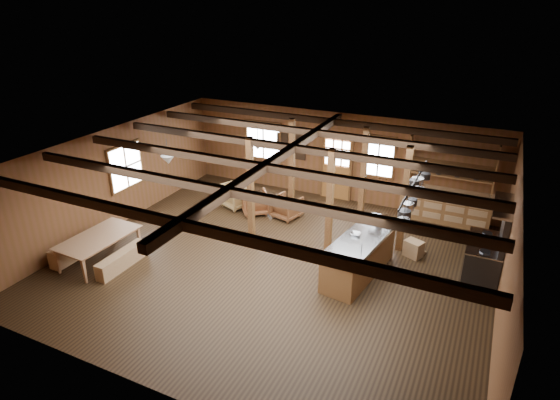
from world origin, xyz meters
name	(u,v)px	position (x,y,z in m)	size (l,w,h in m)	color
room	(275,212)	(0.00, 0.00, 1.40)	(10.04, 9.04, 2.84)	black
ceiling_joists	(278,158)	(0.00, 0.18, 2.68)	(9.80, 8.82, 0.18)	black
timber_posts	(327,185)	(0.52, 2.08, 1.40)	(3.95, 2.35, 2.80)	#412012
back_door	(336,173)	(0.00, 4.45, 0.88)	(1.02, 0.08, 2.15)	brown
window_back_left	(264,141)	(-2.60, 4.46, 1.60)	(1.32, 0.06, 1.32)	white
window_back_right	(379,157)	(1.30, 4.46, 1.60)	(1.02, 0.06, 1.32)	white
window_left	(126,167)	(-4.96, 0.50, 1.60)	(0.14, 1.24, 1.32)	white
notice_boards	(294,144)	(-1.50, 4.46, 1.64)	(1.08, 0.03, 0.90)	beige
back_counter	(445,202)	(3.40, 4.20, 0.60)	(2.55, 0.60, 2.45)	brown
pendant_lamps	(215,152)	(-2.25, 1.00, 2.25)	(1.86, 2.36, 0.66)	#313134
pot_rack	(413,195)	(3.05, 0.28, 2.29)	(0.42, 3.00, 0.44)	#313134
kitchen_island	(359,256)	(1.97, 0.41, 0.48)	(1.23, 2.60, 1.20)	brown
step_stool	(414,249)	(3.00, 1.80, 0.21)	(0.48, 0.34, 0.43)	#926942
commercial_range	(486,254)	(4.65, 1.57, 0.62)	(0.79, 1.52, 1.88)	#313134
dining_table	(101,249)	(-3.90, -1.76, 0.34)	(1.94, 1.08, 0.68)	#986945
bench_wall	(80,247)	(-4.65, -1.76, 0.23)	(0.31, 1.65, 0.45)	#926942
bench_aisle	(122,260)	(-3.26, -1.76, 0.21)	(0.28, 1.50, 0.41)	#926942
armchair_a	(255,202)	(-1.82, 2.34, 0.34)	(0.73, 0.75, 0.69)	brown
armchair_b	(287,207)	(-0.83, 2.48, 0.34)	(0.72, 0.74, 0.67)	brown
armchair_c	(237,195)	(-2.56, 2.52, 0.37)	(0.79, 0.82, 0.74)	olive
counter_pot	(376,219)	(2.07, 1.41, 1.04)	(0.32, 0.32, 0.19)	silver
bowl	(356,234)	(1.82, 0.54, 0.97)	(0.24, 0.24, 0.06)	silver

